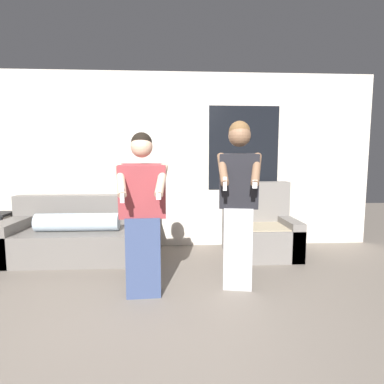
{
  "coord_description": "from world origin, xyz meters",
  "views": [
    {
      "loc": [
        0.19,
        -2.02,
        1.38
      ],
      "look_at": [
        0.36,
        1.02,
        1.04
      ],
      "focal_mm": 28.0,
      "sensor_mm": 36.0,
      "label": 1
    }
  ],
  "objects_px": {
    "person_right": "(238,203)",
    "person_left": "(143,216)",
    "armchair": "(260,232)",
    "couch": "(82,236)"
  },
  "relations": [
    {
      "from": "couch",
      "to": "person_left",
      "type": "bearing_deg",
      "value": -51.68
    },
    {
      "from": "couch",
      "to": "armchair",
      "type": "bearing_deg",
      "value": -0.85
    },
    {
      "from": "couch",
      "to": "armchair",
      "type": "relative_size",
      "value": 2.02
    },
    {
      "from": "person_left",
      "to": "person_right",
      "type": "xyz_separation_m",
      "value": [
        0.99,
        0.13,
        0.1
      ]
    },
    {
      "from": "couch",
      "to": "person_left",
      "type": "xyz_separation_m",
      "value": [
        1.0,
        -1.27,
        0.52
      ]
    },
    {
      "from": "couch",
      "to": "person_left",
      "type": "distance_m",
      "value": 1.7
    },
    {
      "from": "couch",
      "to": "armchair",
      "type": "height_order",
      "value": "armchair"
    },
    {
      "from": "couch",
      "to": "person_right",
      "type": "height_order",
      "value": "person_right"
    },
    {
      "from": "armchair",
      "to": "person_right",
      "type": "height_order",
      "value": "person_right"
    },
    {
      "from": "person_right",
      "to": "person_left",
      "type": "bearing_deg",
      "value": -172.34
    }
  ]
}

